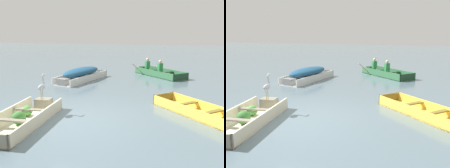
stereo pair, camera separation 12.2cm
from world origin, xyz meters
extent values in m
plane|color=slate|center=(0.00, 0.00, 0.00)|extent=(80.00, 80.00, 0.00)
cube|color=beige|center=(-1.16, -0.69, 0.02)|extent=(1.46, 3.21, 0.04)
cube|color=beige|center=(-1.70, -0.74, 0.18)|extent=(0.36, 3.10, 0.36)
cube|color=beige|center=(-0.61, -0.63, 0.18)|extent=(0.36, 3.10, 0.36)
cube|color=gray|center=(-1.29, 0.68, 0.20)|extent=(0.55, 0.41, 0.33)
cube|color=gray|center=(-1.20, -0.22, 0.27)|extent=(1.06, 0.27, 0.04)
cube|color=gray|center=(-1.11, -1.15, 0.27)|extent=(1.06, 0.27, 0.04)
sphere|color=#4C9342|center=(-1.35, -0.16, 0.20)|extent=(0.32, 0.32, 0.32)
sphere|color=#387533|center=(-1.14, -0.84, 0.23)|extent=(0.38, 0.38, 0.38)
cube|color=white|center=(-2.03, 5.64, 0.02)|extent=(1.79, 3.58, 0.04)
cube|color=white|center=(-1.51, 5.53, 0.17)|extent=(0.74, 3.36, 0.35)
cube|color=white|center=(-2.56, 5.74, 0.17)|extent=(0.74, 3.36, 0.35)
cube|color=gray|center=(-1.69, 7.29, 0.17)|extent=(1.11, 0.28, 0.35)
cube|color=gray|center=(-2.35, 4.14, 0.19)|extent=(0.57, 0.45, 0.31)
cube|color=gray|center=(-2.14, 5.13, 0.26)|extent=(1.03, 0.36, 0.04)
cube|color=gray|center=(-1.93, 6.14, 0.26)|extent=(1.03, 0.36, 0.04)
ellipsoid|color=navy|center=(-2.03, 5.64, 0.47)|extent=(1.61, 2.96, 0.40)
cube|color=#E5BC47|center=(3.64, 1.47, 0.02)|extent=(3.00, 2.99, 0.04)
cube|color=#E5BC47|center=(3.95, 1.78, 0.17)|extent=(2.38, 2.36, 0.33)
cube|color=#E5BC47|center=(3.33, 1.15, 0.17)|extent=(2.38, 2.36, 0.33)
cube|color=olive|center=(2.48, 2.61, 0.17)|extent=(0.69, 0.70, 0.33)
cube|color=olive|center=(3.99, 1.12, 0.25)|extent=(0.70, 0.70, 0.04)
cube|color=olive|center=(3.28, 1.81, 0.25)|extent=(0.70, 0.70, 0.04)
cube|color=#387047|center=(1.82, 8.07, 0.02)|extent=(3.17, 3.08, 0.04)
cube|color=#387047|center=(1.46, 7.69, 0.19)|extent=(2.45, 2.32, 0.38)
cube|color=#387047|center=(2.18, 8.45, 0.19)|extent=(2.45, 2.32, 0.38)
cube|color=#1E3D27|center=(3.01, 6.95, 0.19)|extent=(0.79, 0.83, 0.38)
cube|color=#1E3D27|center=(0.74, 9.09, 0.21)|extent=(0.60, 0.61, 0.34)
cube|color=#1E3D27|center=(1.45, 8.42, 0.28)|extent=(0.80, 0.83, 0.04)
cube|color=#1E3D27|center=(2.18, 7.73, 0.28)|extent=(0.80, 0.83, 0.04)
cube|color=#338C4C|center=(1.82, 8.07, 0.52)|extent=(0.32, 0.33, 0.44)
sphere|color=beige|center=(1.82, 8.07, 0.84)|extent=(0.18, 0.18, 0.18)
cube|color=#338C4C|center=(0.97, 8.88, 0.52)|extent=(0.32, 0.33, 0.44)
sphere|color=beige|center=(0.97, 8.88, 0.84)|extent=(0.18, 0.18, 0.18)
cylinder|color=tan|center=(0.39, 8.26, 0.43)|extent=(0.47, 0.50, 0.55)
cylinder|color=tan|center=(1.55, 9.49, 0.43)|extent=(0.47, 0.50, 0.55)
cylinder|color=olive|center=(-1.09, 0.23, 0.60)|extent=(0.02, 0.02, 0.35)
cylinder|color=olive|center=(-1.03, 0.23, 0.60)|extent=(0.02, 0.02, 0.35)
ellipsoid|color=#93999E|center=(-1.06, 0.23, 0.86)|extent=(0.15, 0.32, 0.18)
cylinder|color=#93999E|center=(-1.06, 0.35, 1.08)|extent=(0.05, 0.12, 0.28)
ellipsoid|color=#93999E|center=(-1.06, 0.39, 1.23)|extent=(0.06, 0.11, 0.06)
cone|color=gold|center=(-1.06, 0.47, 1.23)|extent=(0.03, 0.10, 0.02)
camera|label=1|loc=(3.10, -6.35, 2.56)|focal=40.00mm
camera|label=2|loc=(3.22, -6.31, 2.56)|focal=40.00mm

